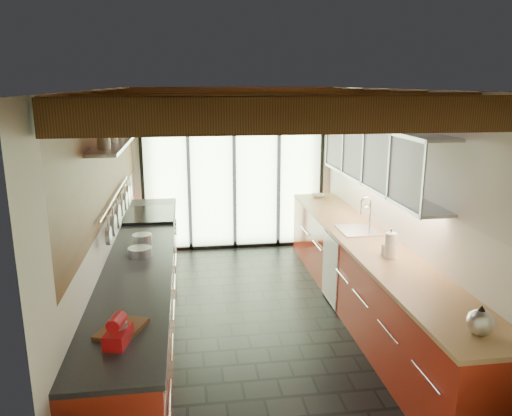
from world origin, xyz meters
name	(u,v)px	position (x,y,z in m)	size (l,w,h in m)	color
ground	(259,322)	(0.00, 0.00, 0.00)	(5.50, 5.50, 0.00)	black
room_shell	(259,180)	(0.00, 0.00, 1.65)	(5.50, 5.50, 5.50)	silver
ceiling_beams	(254,102)	(0.00, 0.38, 2.46)	(3.14, 5.06, 4.90)	#593316
glass_door	(234,148)	(0.00, 2.69, 1.66)	(2.95, 0.10, 2.90)	#C6EAAD
left_counter	(143,291)	(-1.28, 0.00, 0.46)	(0.68, 5.00, 0.92)	#A22716
range_stove	(151,248)	(-1.28, 1.45, 0.47)	(0.66, 0.90, 0.97)	silver
right_counter	(367,279)	(1.27, 0.00, 0.46)	(0.68, 5.00, 0.92)	#A22716
sink_assembly	(359,228)	(1.29, 0.40, 0.96)	(0.45, 0.52, 0.43)	silver
upper_cabinets_right	(378,155)	(1.43, 0.30, 1.85)	(0.34, 3.00, 3.00)	silver
left_wall_fixtures	(120,167)	(-1.47, 0.29, 1.78)	(0.28, 2.60, 0.96)	silver
stand_mixer	(118,332)	(-1.27, -1.96, 1.01)	(0.19, 0.27, 0.22)	red
pot_large	(142,240)	(-1.27, 0.18, 0.99)	(0.21, 0.21, 0.13)	silver
pot_small	(140,252)	(-1.27, -0.16, 0.97)	(0.24, 0.24, 0.09)	silver
cutting_board	(122,329)	(-1.27, -1.78, 0.94)	(0.26, 0.37, 0.03)	brown
kettle	(480,321)	(1.27, -2.18, 1.02)	(0.21, 0.25, 0.23)	silver
paper_towel	(390,246)	(1.27, -0.58, 1.05)	(0.14, 0.14, 0.32)	white
soap_bottle	(386,247)	(1.27, -0.48, 1.00)	(0.07, 0.08, 0.16)	silver
bowl	(318,196)	(1.27, 2.25, 0.94)	(0.20, 0.20, 0.05)	silver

